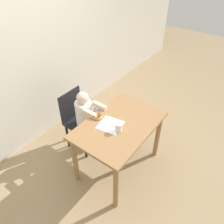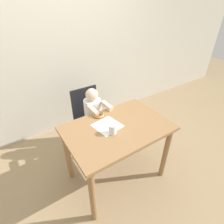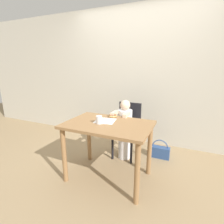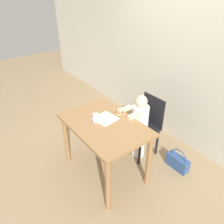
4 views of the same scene
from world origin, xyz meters
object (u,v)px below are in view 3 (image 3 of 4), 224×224
(chair, at_px, (127,129))
(donut, at_px, (113,116))
(child_figure, at_px, (125,130))
(cup, at_px, (99,120))
(handbag, at_px, (160,151))

(chair, bearing_deg, donut, -100.65)
(child_figure, xyz_separation_m, donut, (-0.08, -0.29, 0.30))
(chair, relative_size, child_figure, 0.91)
(chair, height_order, cup, chair)
(child_figure, height_order, donut, child_figure)
(donut, bearing_deg, child_figure, 75.16)
(cup, bearing_deg, handbag, 53.69)
(donut, bearing_deg, handbag, 41.67)
(cup, bearing_deg, chair, 81.40)
(child_figure, bearing_deg, donut, -104.84)
(child_figure, bearing_deg, cup, -100.21)
(child_figure, bearing_deg, handbag, 25.12)
(chair, distance_m, cup, 0.83)
(chair, relative_size, donut, 7.36)
(handbag, xyz_separation_m, cup, (-0.64, -0.87, 0.71))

